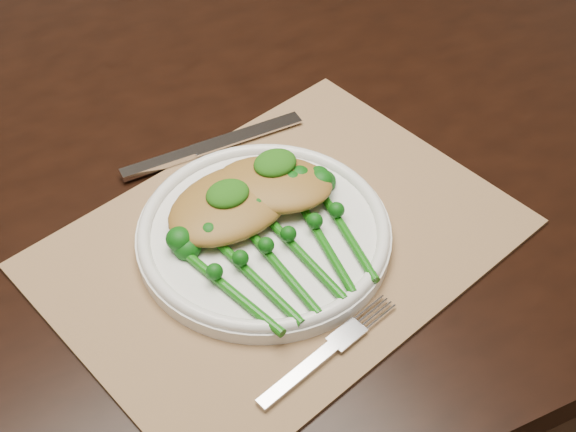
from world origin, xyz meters
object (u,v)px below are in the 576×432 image
dining_table (216,340)px  placemat (280,243)px  chicken_fillet_left (231,203)px  dinner_plate (264,232)px  broccolini_bundle (289,259)px

dining_table → placemat: placemat is taller
chicken_fillet_left → dining_table: bearing=73.4°
placemat → chicken_fillet_left: chicken_fillet_left is taller
dining_table → placemat: bearing=-80.0°
chicken_fillet_left → dinner_plate: bearing=-76.0°
placemat → chicken_fillet_left: 0.07m
dinner_plate → chicken_fillet_left: 0.05m
dining_table → broccolini_bundle: (-0.01, -0.21, 0.40)m
placemat → broccolini_bundle: broccolini_bundle is taller
placemat → dinner_plate: size_ratio=1.76×
dining_table → chicken_fillet_left: 0.43m
dining_table → chicken_fillet_left: (-0.02, -0.12, 0.41)m
dining_table → dinner_plate: bearing=-84.4°
chicken_fillet_left → placemat: bearing=-68.2°
chicken_fillet_left → broccolini_bundle: bearing=-88.7°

